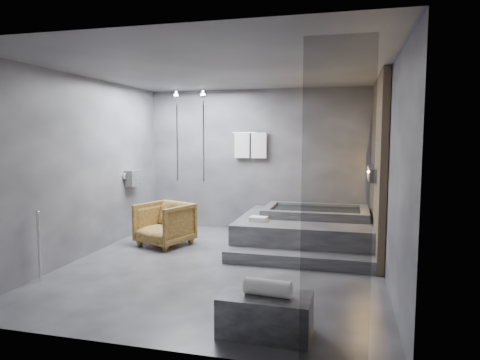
# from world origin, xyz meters

# --- Properties ---
(room) EXTENTS (5.00, 5.04, 2.82)m
(room) POSITION_xyz_m (0.40, 0.24, 1.73)
(room) COLOR #303033
(room) RESTS_ON ground
(tub_deck) EXTENTS (2.20, 2.00, 0.50)m
(tub_deck) POSITION_xyz_m (1.05, 1.45, 0.25)
(tub_deck) COLOR #363638
(tub_deck) RESTS_ON ground
(tub_step) EXTENTS (2.20, 0.36, 0.18)m
(tub_step) POSITION_xyz_m (1.05, 0.27, 0.09)
(tub_step) COLOR #363638
(tub_step) RESTS_ON ground
(concrete_bench) EXTENTS (0.88, 0.49, 0.39)m
(concrete_bench) POSITION_xyz_m (1.00, -1.98, 0.20)
(concrete_bench) COLOR #313133
(concrete_bench) RESTS_ON ground
(driftwood_chair) EXTENTS (1.04, 1.05, 0.74)m
(driftwood_chair) POSITION_xyz_m (-1.32, 0.90, 0.37)
(driftwood_chair) COLOR #4C3313
(driftwood_chair) RESTS_ON ground
(rolled_towel) EXTENTS (0.46, 0.21, 0.16)m
(rolled_towel) POSITION_xyz_m (1.03, -2.00, 0.47)
(rolled_towel) COLOR white
(rolled_towel) RESTS_ON concrete_bench
(deck_towel) EXTENTS (0.29, 0.22, 0.07)m
(deck_towel) POSITION_xyz_m (0.33, 0.91, 0.54)
(deck_towel) COLOR white
(deck_towel) RESTS_ON tub_deck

